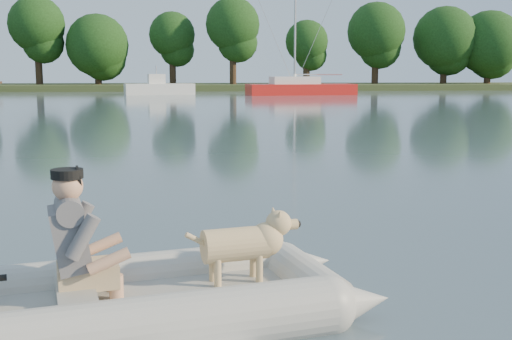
{
  "coord_description": "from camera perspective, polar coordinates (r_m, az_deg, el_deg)",
  "views": [
    {
      "loc": [
        -0.41,
        -5.49,
        1.97
      ],
      "look_at": [
        0.36,
        2.33,
        0.75
      ],
      "focal_mm": 45.0,
      "sensor_mm": 36.0,
      "label": 1
    }
  ],
  "objects": [
    {
      "name": "water",
      "position": [
        5.84,
        -1.33,
        -10.87
      ],
      "size": [
        160.0,
        160.0,
        0.0
      ],
      "primitive_type": "plane",
      "color": "slate",
      "rests_on": "ground"
    },
    {
      "name": "shore_bank",
      "position": [
        67.51,
        -5.31,
        7.33
      ],
      "size": [
        160.0,
        12.0,
        0.7
      ],
      "primitive_type": "cube",
      "color": "#47512D",
      "rests_on": "water"
    },
    {
      "name": "treeline",
      "position": [
        66.7,
        -4.09,
        11.75
      ],
      "size": [
        75.85,
        7.35,
        9.27
      ],
      "color": "#332316",
      "rests_on": "shore_bank"
    },
    {
      "name": "dinghy",
      "position": [
        5.14,
        -8.33,
        -7.09
      ],
      "size": [
        5.26,
        4.35,
        1.33
      ],
      "primitive_type": null,
      "rotation": [
        0.0,
        0.0,
        0.24
      ],
      "color": "#AAAAA5",
      "rests_on": "water"
    },
    {
      "name": "man",
      "position": [
        5.07,
        -16.0,
        -5.48
      ],
      "size": [
        0.82,
        0.74,
        1.04
      ],
      "primitive_type": null,
      "rotation": [
        0.0,
        0.0,
        0.24
      ],
      "color": "#5D5C61",
      "rests_on": "dinghy"
    },
    {
      "name": "dog",
      "position": [
        5.35,
        -1.81,
        -7.14
      ],
      "size": [
        0.95,
        0.52,
        0.6
      ],
      "primitive_type": null,
      "rotation": [
        0.0,
        0.0,
        0.24
      ],
      "color": "tan",
      "rests_on": "dinghy"
    },
    {
      "name": "motorboat",
      "position": [
        54.1,
        -8.6,
        7.84
      ],
      "size": [
        6.17,
        3.32,
        2.48
      ],
      "primitive_type": null,
      "rotation": [
        0.0,
        0.0,
        0.19
      ],
      "color": "white",
      "rests_on": "water"
    },
    {
      "name": "sailboat",
      "position": [
        52.93,
        3.92,
        7.25
      ],
      "size": [
        9.09,
        3.74,
        12.13
      ],
      "rotation": [
        0.0,
        0.0,
        0.13
      ],
      "color": "red",
      "rests_on": "water"
    }
  ]
}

